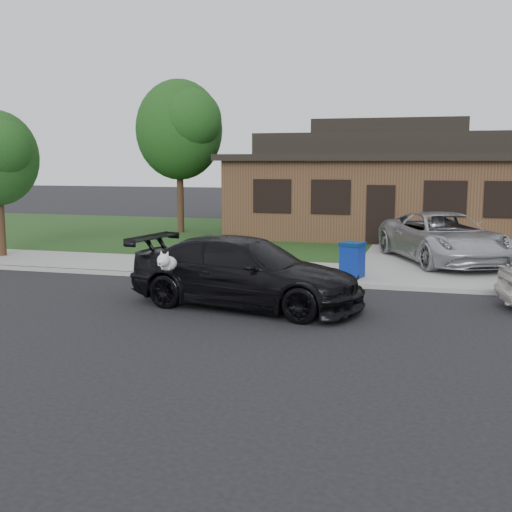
# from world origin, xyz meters

# --- Properties ---
(ground) EXTENTS (120.00, 120.00, 0.00)m
(ground) POSITION_xyz_m (0.00, 0.00, 0.00)
(ground) COLOR black
(ground) RESTS_ON ground
(sidewalk) EXTENTS (60.00, 3.00, 0.12)m
(sidewalk) POSITION_xyz_m (0.00, 5.00, 0.06)
(sidewalk) COLOR gray
(sidewalk) RESTS_ON ground
(curb) EXTENTS (60.00, 0.12, 0.12)m
(curb) POSITION_xyz_m (0.00, 3.50, 0.06)
(curb) COLOR gray
(curb) RESTS_ON ground
(lawn) EXTENTS (60.00, 13.00, 0.13)m
(lawn) POSITION_xyz_m (0.00, 13.00, 0.07)
(lawn) COLOR #193814
(lawn) RESTS_ON ground
(driveway) EXTENTS (4.50, 13.00, 0.14)m
(driveway) POSITION_xyz_m (6.00, 10.00, 0.07)
(driveway) COLOR gray
(driveway) RESTS_ON ground
(sedan) EXTENTS (5.45, 2.96, 1.50)m
(sedan) POSITION_xyz_m (1.98, 0.79, 0.75)
(sedan) COLOR black
(sedan) RESTS_ON ground
(minivan) EXTENTS (4.38, 5.84, 1.47)m
(minivan) POSITION_xyz_m (6.14, 7.43, 0.88)
(minivan) COLOR #A8AAAF
(minivan) RESTS_ON driveway
(recycling_bin) EXTENTS (0.70, 0.70, 0.94)m
(recycling_bin) POSITION_xyz_m (3.86, 4.17, 0.59)
(recycling_bin) COLOR navy
(recycling_bin) RESTS_ON sidewalk
(house) EXTENTS (12.60, 8.60, 4.65)m
(house) POSITION_xyz_m (4.00, 15.00, 2.13)
(house) COLOR #422B1C
(house) RESTS_ON ground
(tree_0) EXTENTS (3.78, 3.60, 6.34)m
(tree_0) POSITION_xyz_m (-4.34, 12.88, 4.48)
(tree_0) COLOR #332114
(tree_0) RESTS_ON ground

